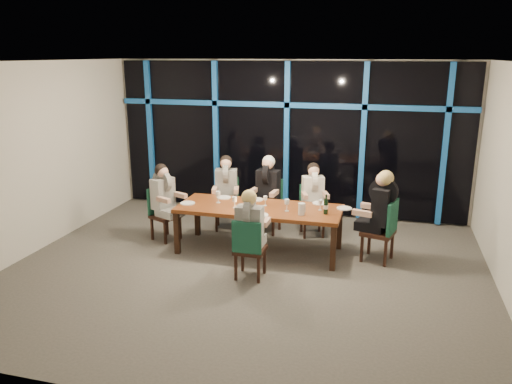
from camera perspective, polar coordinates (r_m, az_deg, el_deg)
room at (r=6.89m, az=-1.31°, el=6.54°), size 7.04×7.00×3.02m
window_wall at (r=9.77m, az=3.65°, el=6.37°), size 6.86×0.43×2.94m
dining_table at (r=7.95m, az=0.38°, el=-2.18°), size 2.60×1.00×0.75m
chair_far_left at (r=9.12m, az=-3.36°, el=-0.95°), size 0.52×0.52×0.93m
chair_far_mid at (r=8.95m, az=1.49°, el=-1.18°), size 0.49×0.49×0.95m
chair_far_right at (r=8.84m, az=6.40°, el=-1.72°), size 0.53×0.53×0.89m
chair_end_left at (r=8.71m, az=-10.68°, el=-2.09°), size 0.55×0.55×0.91m
chair_end_right at (r=7.84m, az=14.43°, el=-3.97°), size 0.56×0.56×0.98m
chair_near_mid at (r=7.02m, az=-0.84°, el=-6.22°), size 0.42×0.42×0.89m
diner_far_left at (r=8.95m, az=-3.43°, el=1.17°), size 0.53×0.62×0.90m
diner_far_mid at (r=8.77m, az=1.32°, el=1.03°), size 0.50×0.61×0.92m
diner_far_right at (r=8.67m, az=6.57°, el=0.37°), size 0.54×0.60×0.86m
diner_end_left at (r=8.55m, az=-10.46°, el=0.12°), size 0.62×0.57×0.88m
diner_end_right at (r=7.75m, az=14.03°, el=-1.16°), size 0.66×0.56×0.96m
diner_near_mid at (r=6.97m, az=-0.68°, el=-3.27°), size 0.44×0.55×0.87m
plate_far_left at (r=8.44m, az=-3.70°, el=-0.62°), size 0.24×0.24×0.01m
plate_far_mid at (r=8.30m, az=-0.03°, el=-0.86°), size 0.24×0.24×0.01m
plate_far_right at (r=8.17m, az=7.30°, el=-1.28°), size 0.24×0.24×0.01m
plate_end_left at (r=8.18m, az=-7.82°, el=-1.27°), size 0.24×0.24×0.01m
plate_end_right at (r=7.96m, az=9.80°, el=-1.82°), size 0.24×0.24×0.01m
plate_near_mid at (r=7.51m, az=0.51°, el=-2.65°), size 0.24×0.24×0.01m
wine_bottle at (r=7.63m, az=7.99°, el=-1.65°), size 0.07×0.07×0.31m
water_pitcher at (r=7.55m, az=5.22°, el=-1.95°), size 0.11×0.10×0.18m
tea_light at (r=7.78m, az=-1.28°, el=-1.96°), size 0.05×0.05×0.03m
wine_glass_a at (r=7.85m, az=-2.45°, el=-0.91°), size 0.07×0.07×0.18m
wine_glass_b at (r=7.97m, az=1.07°, el=-0.76°), size 0.06×0.06×0.16m
wine_glass_c at (r=7.70m, az=3.56°, el=-1.21°), size 0.07×0.07×0.19m
wine_glass_d at (r=8.14m, az=-4.35°, el=-0.28°), size 0.07×0.07×0.19m
wine_glass_e at (r=7.80m, az=7.37°, el=-1.21°), size 0.06×0.06×0.17m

